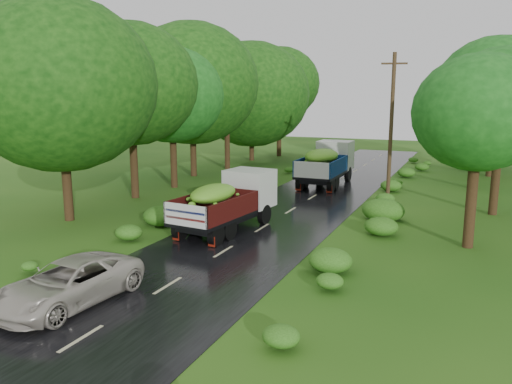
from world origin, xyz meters
The scene contains 10 objects.
ground centered at (0.00, 0.00, 0.00)m, with size 120.00×120.00×0.00m, color #19480F.
road centered at (0.00, 5.00, 0.01)m, with size 6.50×80.00×0.02m, color black.
road_lines centered at (0.00, 6.00, 0.02)m, with size 0.12×69.60×0.00m.
truck_near centered at (-1.32, 7.23, 1.47)m, with size 2.81×6.37×2.59m.
truck_far centered at (-0.41, 20.75, 1.66)m, with size 2.51×6.97×2.93m.
car centered at (-1.88, -2.41, 0.68)m, with size 2.18×4.73×1.31m, color #B9B1A4.
utility_pole centered at (4.25, 18.02, 4.49)m, with size 1.50×0.49×8.72m.
trees_left centered at (-10.25, 20.78, 6.66)m, with size 5.94×33.96×9.26m.
trees_right centered at (9.77, 24.86, 5.88)m, with size 4.92×30.86×8.43m.
shrubs centered at (0.00, 14.00, 0.35)m, with size 11.90×44.00×0.70m.
Camera 1 is at (8.93, -13.11, 6.18)m, focal length 35.00 mm.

